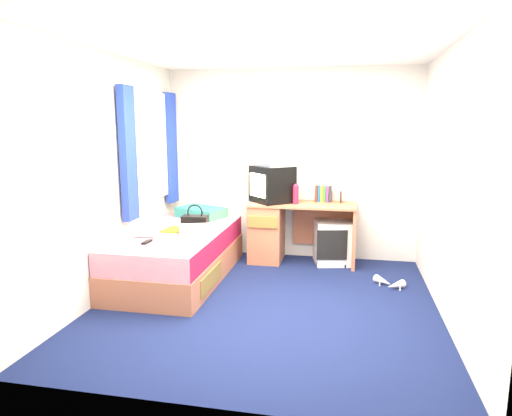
% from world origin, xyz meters
% --- Properties ---
extents(ground, '(3.40, 3.40, 0.00)m').
position_xyz_m(ground, '(0.00, 0.00, 0.00)').
color(ground, '#0C1438').
rests_on(ground, ground).
extents(room_shell, '(3.40, 3.40, 3.40)m').
position_xyz_m(room_shell, '(0.00, 0.00, 1.45)').
color(room_shell, white).
rests_on(room_shell, ground).
extents(bed, '(1.01, 2.00, 0.54)m').
position_xyz_m(bed, '(-1.10, 0.54, 0.27)').
color(bed, '#B46B4B').
rests_on(bed, ground).
extents(pillow, '(0.67, 0.56, 0.13)m').
position_xyz_m(pillow, '(-1.09, 1.33, 0.60)').
color(pillow, '#18599C').
rests_on(pillow, bed).
extents(desk, '(1.30, 0.55, 0.75)m').
position_xyz_m(desk, '(-0.08, 1.44, 0.41)').
color(desk, '#B46B4B').
rests_on(desk, ground).
extents(storage_cube, '(0.51, 0.51, 0.53)m').
position_xyz_m(storage_cube, '(0.57, 1.46, 0.27)').
color(storage_cube, silver).
rests_on(storage_cube, ground).
extents(crt_tv, '(0.61, 0.62, 0.45)m').
position_xyz_m(crt_tv, '(-0.19, 1.44, 0.98)').
color(crt_tv, black).
rests_on(crt_tv, desk).
extents(vcr, '(0.54, 0.55, 0.09)m').
position_xyz_m(vcr, '(-0.19, 1.44, 1.24)').
color(vcr, silver).
rests_on(vcr, crt_tv).
extents(book_row, '(0.20, 0.13, 0.20)m').
position_xyz_m(book_row, '(0.43, 1.60, 0.85)').
color(book_row, maroon).
rests_on(book_row, desk).
extents(picture_frame, '(0.02, 0.12, 0.14)m').
position_xyz_m(picture_frame, '(0.65, 1.58, 0.82)').
color(picture_frame, black).
rests_on(picture_frame, desk).
extents(pink_water_bottle, '(0.08, 0.08, 0.22)m').
position_xyz_m(pink_water_bottle, '(0.11, 1.36, 0.86)').
color(pink_water_bottle, red).
rests_on(pink_water_bottle, desk).
extents(aerosol_can, '(0.06, 0.06, 0.19)m').
position_xyz_m(aerosol_can, '(0.11, 1.47, 0.84)').
color(aerosol_can, silver).
rests_on(aerosol_can, desk).
extents(handbag, '(0.30, 0.19, 0.28)m').
position_xyz_m(handbag, '(-0.96, 0.72, 0.62)').
color(handbag, black).
rests_on(handbag, bed).
extents(towel, '(0.40, 0.36, 0.11)m').
position_xyz_m(towel, '(-0.83, 0.37, 0.59)').
color(towel, silver).
rests_on(towel, bed).
extents(magazine, '(0.23, 0.29, 0.01)m').
position_xyz_m(magazine, '(-1.16, 0.57, 0.55)').
color(magazine, '#ADCB16').
rests_on(magazine, bed).
extents(water_bottle, '(0.21, 0.10, 0.07)m').
position_xyz_m(water_bottle, '(-1.34, 0.21, 0.58)').
color(water_bottle, silver).
rests_on(water_bottle, bed).
extents(colour_swatch_fan, '(0.22, 0.07, 0.01)m').
position_xyz_m(colour_swatch_fan, '(-1.02, -0.00, 0.55)').
color(colour_swatch_fan, gold).
rests_on(colour_swatch_fan, bed).
extents(remote_control, '(0.05, 0.16, 0.02)m').
position_xyz_m(remote_control, '(-1.22, -0.00, 0.55)').
color(remote_control, black).
rests_on(remote_control, bed).
extents(window_assembly, '(0.11, 1.42, 1.40)m').
position_xyz_m(window_assembly, '(-1.55, 0.90, 1.42)').
color(window_assembly, silver).
rests_on(window_assembly, room_shell).
extents(white_heels, '(0.33, 0.33, 0.09)m').
position_xyz_m(white_heels, '(1.20, 0.71, 0.04)').
color(white_heels, white).
rests_on(white_heels, ground).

